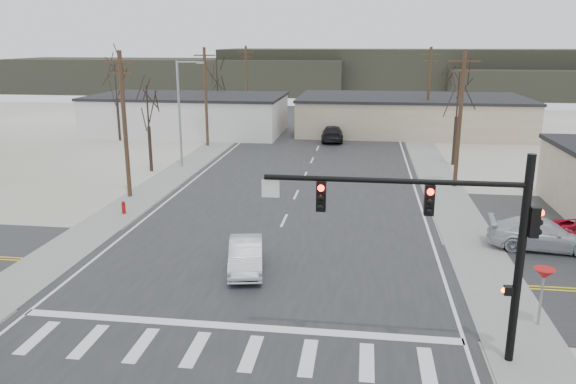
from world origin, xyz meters
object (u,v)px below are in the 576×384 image
(car_parked_silver, at_px, (542,234))
(sedan_crossing, at_px, (246,255))
(car_far_a, at_px, (332,133))
(car_far_b, at_px, (323,113))
(traffic_signal_mast, at_px, (462,229))
(fire_hydrant, at_px, (124,208))

(car_parked_silver, bearing_deg, sedan_crossing, 113.91)
(sedan_crossing, bearing_deg, car_far_a, 76.14)
(car_far_b, distance_m, car_parked_silver, 51.56)
(traffic_signal_mast, distance_m, car_far_a, 43.40)
(car_far_b, relative_size, car_parked_silver, 0.83)
(car_parked_silver, bearing_deg, traffic_signal_mast, 157.16)
(traffic_signal_mast, relative_size, car_far_a, 1.55)
(sedan_crossing, xyz_separation_m, car_parked_silver, (14.74, 4.88, 0.05))
(car_far_a, bearing_deg, traffic_signal_mast, 96.35)
(car_far_b, bearing_deg, sedan_crossing, -114.26)
(traffic_signal_mast, xyz_separation_m, car_far_a, (-6.67, 42.71, -3.79))
(fire_hydrant, xyz_separation_m, car_far_b, (8.97, 46.38, 0.36))
(traffic_signal_mast, xyz_separation_m, fire_hydrant, (-18.09, 14.20, -4.22))
(fire_hydrant, bearing_deg, sedan_crossing, -39.21)
(sedan_crossing, bearing_deg, car_far_b, 79.75)
(fire_hydrant, height_order, sedan_crossing, sedan_crossing)
(fire_hydrant, bearing_deg, car_far_a, 68.16)
(traffic_signal_mast, distance_m, sedan_crossing, 11.44)
(car_far_b, bearing_deg, car_parked_silver, -97.59)
(sedan_crossing, xyz_separation_m, car_far_a, (1.93, 36.25, 0.10))
(car_far_a, distance_m, car_parked_silver, 33.89)
(car_far_a, distance_m, car_far_b, 18.04)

